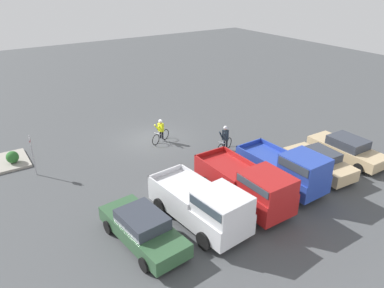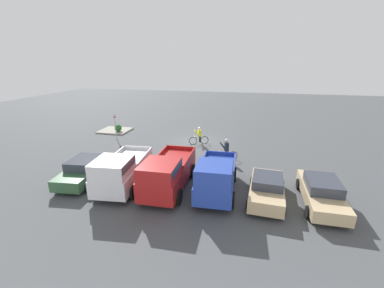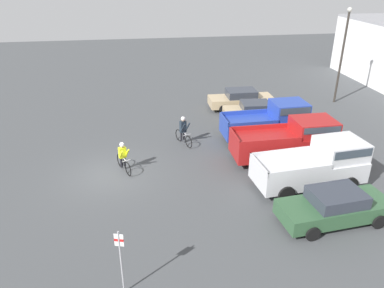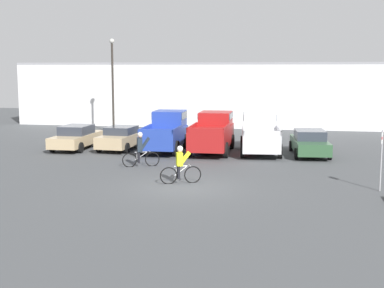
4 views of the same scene
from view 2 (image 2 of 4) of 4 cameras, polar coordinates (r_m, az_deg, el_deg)
The scene contains 12 objects.
ground_plane at distance 24.17m, azimuth 1.10°, elevation 0.48°, with size 80.00×80.00×0.00m, color #424447.
sedan_0 at distance 15.39m, azimuth 26.83°, elevation -9.46°, with size 1.98×4.77×1.44m.
sedan_1 at distance 14.73m, azimuth 16.30°, elevation -9.40°, with size 2.15×4.32×1.41m.
pickup_truck_0 at distance 14.42m, azimuth 5.33°, elevation -7.17°, with size 2.32×5.16×2.32m.
pickup_truck_1 at distance 14.93m, azimuth -5.52°, elevation -6.30°, with size 2.31×5.58×2.27m.
pickup_truck_2 at distance 15.77m, azimuth -15.43°, elevation -5.63°, with size 2.66×5.44×2.25m.
sedan_2 at distance 17.81m, azimuth -22.65°, elevation -5.17°, with size 2.32×4.85×1.44m.
cyclist_0 at distance 23.25m, azimuth 1.57°, elevation 1.86°, with size 1.69×0.76×1.66m.
cyclist_1 at distance 19.54m, azimuth 7.58°, elevation -1.30°, with size 1.76×0.80×1.78m.
fire_lane_sign at distance 25.83m, azimuth -16.69°, elevation 4.32°, with size 0.11×0.29×2.48m.
curb_island at distance 28.99m, azimuth -16.71°, elevation 2.88°, with size 3.06×2.73×0.15m, color gray.
shrub at distance 28.18m, azimuth -16.08°, elevation 3.44°, with size 0.73×0.73×0.73m.
Camera 2 is at (-4.62, 22.55, 7.36)m, focal length 24.00 mm.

